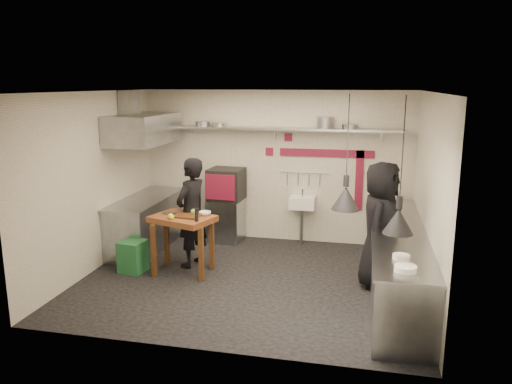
% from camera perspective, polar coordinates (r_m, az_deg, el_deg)
% --- Properties ---
extents(floor, '(5.00, 5.00, 0.00)m').
position_cam_1_polar(floor, '(7.69, -0.79, -9.97)').
color(floor, black).
rests_on(floor, ground).
extents(ceiling, '(5.00, 5.00, 0.00)m').
position_cam_1_polar(ceiling, '(7.11, -0.86, 11.38)').
color(ceiling, beige).
rests_on(ceiling, floor).
extents(wall_back, '(5.00, 0.04, 2.80)m').
position_cam_1_polar(wall_back, '(9.29, 2.16, 2.93)').
color(wall_back, beige).
rests_on(wall_back, floor).
extents(wall_front, '(5.00, 0.04, 2.80)m').
position_cam_1_polar(wall_front, '(5.31, -6.06, -4.35)').
color(wall_front, beige).
rests_on(wall_front, floor).
extents(wall_left, '(0.04, 4.20, 2.80)m').
position_cam_1_polar(wall_left, '(8.21, -18.07, 1.06)').
color(wall_left, beige).
rests_on(wall_left, floor).
extents(wall_right, '(0.04, 4.20, 2.80)m').
position_cam_1_polar(wall_right, '(7.14, 19.11, -0.64)').
color(wall_right, beige).
rests_on(wall_right, floor).
extents(red_band_horiz, '(1.70, 0.02, 0.14)m').
position_cam_1_polar(red_band_horiz, '(9.11, 8.06, 4.41)').
color(red_band_horiz, maroon).
rests_on(red_band_horiz, wall_back).
extents(red_band_vert, '(0.14, 0.02, 1.10)m').
position_cam_1_polar(red_band_vert, '(9.16, 11.71, 1.27)').
color(red_band_vert, maroon).
rests_on(red_band_vert, wall_back).
extents(red_tile_a, '(0.14, 0.02, 0.14)m').
position_cam_1_polar(red_tile_a, '(9.16, 3.71, 6.25)').
color(red_tile_a, maroon).
rests_on(red_tile_a, wall_back).
extents(red_tile_b, '(0.14, 0.02, 0.14)m').
position_cam_1_polar(red_tile_b, '(9.25, 1.54, 4.64)').
color(red_tile_b, maroon).
rests_on(red_tile_b, wall_back).
extents(back_shelf, '(4.60, 0.34, 0.04)m').
position_cam_1_polar(back_shelf, '(9.03, 1.99, 7.26)').
color(back_shelf, gray).
rests_on(back_shelf, wall_back).
extents(shelf_bracket_left, '(0.04, 0.06, 0.24)m').
position_cam_1_polar(shelf_bracket_left, '(9.70, -9.03, 6.88)').
color(shelf_bracket_left, gray).
rests_on(shelf_bracket_left, wall_back).
extents(shelf_bracket_mid, '(0.04, 0.06, 0.24)m').
position_cam_1_polar(shelf_bracket_mid, '(9.18, 2.16, 6.72)').
color(shelf_bracket_mid, gray).
rests_on(shelf_bracket_mid, wall_back).
extents(shelf_bracket_right, '(0.04, 0.06, 0.24)m').
position_cam_1_polar(shelf_bracket_right, '(9.04, 14.16, 6.26)').
color(shelf_bracket_right, gray).
rests_on(shelf_bracket_right, wall_back).
extents(pan_far_left, '(0.30, 0.30, 0.09)m').
position_cam_1_polar(pan_far_left, '(9.35, -6.09, 7.78)').
color(pan_far_left, gray).
rests_on(pan_far_left, back_shelf).
extents(pan_mid_left, '(0.31, 0.31, 0.07)m').
position_cam_1_polar(pan_mid_left, '(9.26, -4.22, 7.70)').
color(pan_mid_left, gray).
rests_on(pan_mid_left, back_shelf).
extents(stock_pot, '(0.35, 0.35, 0.20)m').
position_cam_1_polar(stock_pot, '(8.89, 7.91, 7.85)').
color(stock_pot, gray).
rests_on(stock_pot, back_shelf).
extents(pan_right, '(0.33, 0.33, 0.08)m').
position_cam_1_polar(pan_right, '(8.87, 10.68, 7.36)').
color(pan_right, gray).
rests_on(pan_right, back_shelf).
extents(oven_stand, '(0.64, 0.59, 0.80)m').
position_cam_1_polar(oven_stand, '(9.40, -3.47, -3.21)').
color(oven_stand, gray).
rests_on(oven_stand, floor).
extents(combi_oven, '(0.65, 0.61, 0.58)m').
position_cam_1_polar(combi_oven, '(9.23, -3.40, 0.90)').
color(combi_oven, black).
rests_on(combi_oven, oven_stand).
extents(oven_door, '(0.55, 0.06, 0.46)m').
position_cam_1_polar(oven_door, '(8.96, -4.11, 0.53)').
color(oven_door, maroon).
rests_on(oven_door, combi_oven).
extents(oven_glass, '(0.39, 0.04, 0.34)m').
position_cam_1_polar(oven_glass, '(8.98, -3.85, 0.57)').
color(oven_glass, black).
rests_on(oven_glass, oven_door).
extents(hand_sink, '(0.46, 0.34, 0.22)m').
position_cam_1_polar(hand_sink, '(9.16, 5.31, -1.21)').
color(hand_sink, white).
rests_on(hand_sink, wall_back).
extents(sink_tap, '(0.03, 0.03, 0.14)m').
position_cam_1_polar(sink_tap, '(9.12, 5.33, -0.11)').
color(sink_tap, gray).
rests_on(sink_tap, hand_sink).
extents(sink_drain, '(0.06, 0.06, 0.66)m').
position_cam_1_polar(sink_drain, '(9.23, 5.23, -3.92)').
color(sink_drain, gray).
rests_on(sink_drain, floor).
extents(utensil_rail, '(0.90, 0.02, 0.02)m').
position_cam_1_polar(utensil_rail, '(9.19, 5.49, 2.26)').
color(utensil_rail, gray).
rests_on(utensil_rail, wall_back).
extents(counter_right, '(0.70, 3.80, 0.90)m').
position_cam_1_polar(counter_right, '(7.36, 15.86, -7.74)').
color(counter_right, gray).
rests_on(counter_right, floor).
extents(counter_right_top, '(0.76, 3.90, 0.03)m').
position_cam_1_polar(counter_right_top, '(7.22, 16.08, -4.27)').
color(counter_right_top, gray).
rests_on(counter_right_top, counter_right).
extents(plate_stack, '(0.28, 0.28, 0.07)m').
position_cam_1_polar(plate_stack, '(5.68, 16.72, -8.37)').
color(plate_stack, white).
rests_on(plate_stack, counter_right_top).
extents(small_bowl_right, '(0.24, 0.24, 0.05)m').
position_cam_1_polar(small_bowl_right, '(6.05, 16.27, -7.13)').
color(small_bowl_right, white).
rests_on(small_bowl_right, counter_right_top).
extents(counter_left, '(0.70, 1.90, 0.90)m').
position_cam_1_polar(counter_left, '(9.16, -12.48, -3.58)').
color(counter_left, gray).
rests_on(counter_left, floor).
extents(counter_left_top, '(0.76, 2.00, 0.03)m').
position_cam_1_polar(counter_left_top, '(9.05, -12.62, -0.75)').
color(counter_left_top, gray).
rests_on(counter_left_top, counter_left).
extents(extractor_hood, '(0.78, 1.60, 0.50)m').
position_cam_1_polar(extractor_hood, '(8.84, -12.70, 7.05)').
color(extractor_hood, gray).
rests_on(extractor_hood, ceiling).
extents(hood_duct, '(0.28, 0.28, 0.50)m').
position_cam_1_polar(hood_duct, '(8.92, -14.30, 9.60)').
color(hood_duct, gray).
rests_on(hood_duct, ceiling).
extents(green_bin, '(0.41, 0.41, 0.50)m').
position_cam_1_polar(green_bin, '(8.15, -13.89, -7.16)').
color(green_bin, '#1F5F32').
rests_on(green_bin, floor).
extents(prep_table, '(1.07, 0.89, 0.92)m').
position_cam_1_polar(prep_table, '(7.88, -8.32, -5.97)').
color(prep_table, brown).
rests_on(prep_table, floor).
extents(cutting_board, '(0.39, 0.29, 0.02)m').
position_cam_1_polar(cutting_board, '(7.69, -7.88, -2.76)').
color(cutting_board, '#4C2D15').
rests_on(cutting_board, prep_table).
extents(pepper_mill, '(0.05, 0.05, 0.20)m').
position_cam_1_polar(pepper_mill, '(7.40, -6.81, -2.61)').
color(pepper_mill, black).
rests_on(pepper_mill, prep_table).
extents(lemon_a, '(0.10, 0.10, 0.08)m').
position_cam_1_polar(lemon_a, '(7.62, -9.73, -2.74)').
color(lemon_a, yellow).
rests_on(lemon_a, prep_table).
extents(lemon_b, '(0.09, 0.09, 0.08)m').
position_cam_1_polar(lemon_b, '(7.58, -9.64, -2.83)').
color(lemon_b, yellow).
rests_on(lemon_b, prep_table).
extents(veg_ball, '(0.12, 0.12, 0.09)m').
position_cam_1_polar(veg_ball, '(7.78, -7.17, -2.26)').
color(veg_ball, olive).
rests_on(veg_ball, prep_table).
extents(steel_tray, '(0.22, 0.17, 0.03)m').
position_cam_1_polar(steel_tray, '(7.88, -9.89, -2.42)').
color(steel_tray, gray).
rests_on(steel_tray, prep_table).
extents(bowl, '(0.19, 0.19, 0.06)m').
position_cam_1_polar(bowl, '(7.76, -5.84, -2.44)').
color(bowl, white).
rests_on(bowl, prep_table).
extents(heat_lamp_near, '(0.37, 0.37, 1.38)m').
position_cam_1_polar(heat_lamp_near, '(6.02, 10.39, 4.39)').
color(heat_lamp_near, black).
rests_on(heat_lamp_near, ceiling).
extents(heat_lamp_far, '(0.40, 0.40, 1.51)m').
position_cam_1_polar(heat_lamp_far, '(5.61, 16.33, 2.85)').
color(heat_lamp_far, black).
rests_on(heat_lamp_far, ceiling).
extents(chef_left, '(0.61, 0.75, 1.77)m').
position_cam_1_polar(chef_left, '(8.06, -7.39, -2.36)').
color(chef_left, black).
rests_on(chef_left, floor).
extents(chef_right, '(0.76, 1.01, 1.85)m').
position_cam_1_polar(chef_right, '(7.40, 14.04, -3.69)').
color(chef_right, black).
rests_on(chef_right, floor).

